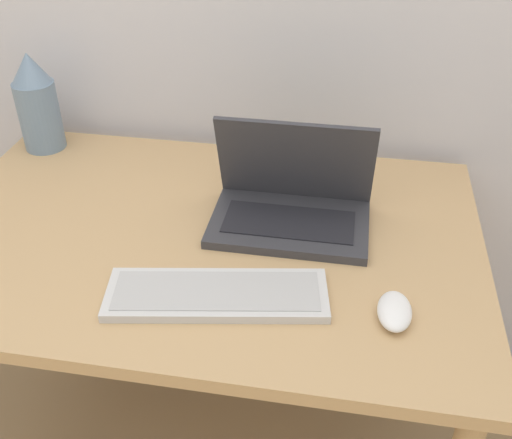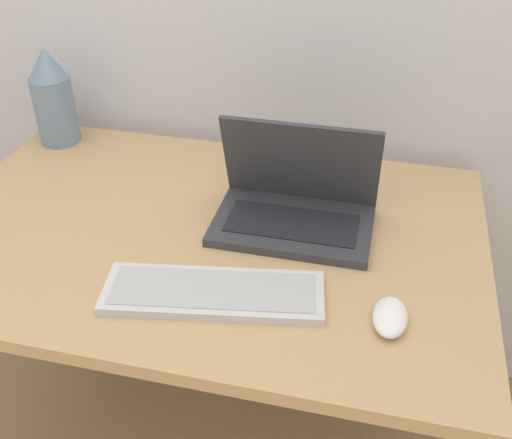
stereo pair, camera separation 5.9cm
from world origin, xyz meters
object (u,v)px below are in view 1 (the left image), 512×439
at_px(laptop, 292,201).
at_px(keyboard, 217,294).
at_px(mouse, 394,311).
at_px(vase, 37,103).

bearing_deg(laptop, keyboard, -110.58).
distance_m(laptop, keyboard, 0.30).
bearing_deg(mouse, laptop, 128.83).
bearing_deg(vase, laptop, -18.69).
height_order(laptop, mouse, laptop).
height_order(mouse, vase, vase).
bearing_deg(laptop, vase, 161.31).
height_order(laptop, keyboard, laptop).
height_order(laptop, vase, vase).
distance_m(keyboard, vase, 0.79).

